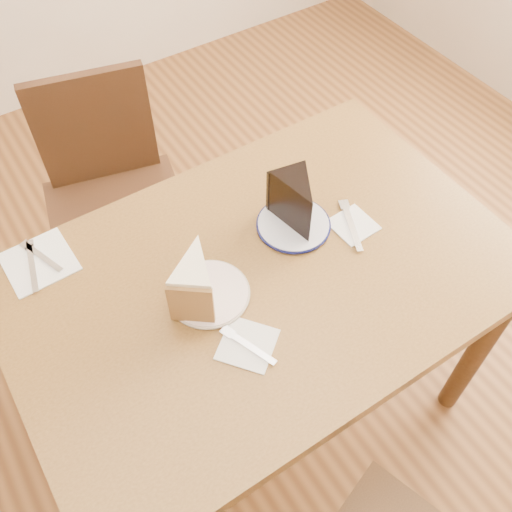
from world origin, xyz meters
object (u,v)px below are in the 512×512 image
object	(u,v)px
plate_cream	(209,294)
chocolate_cake	(298,206)
chair_far	(115,199)
plate_navy	(293,225)
carrot_cake	(196,278)
table	(262,295)

from	to	relation	value
plate_cream	chocolate_cake	bearing A→B (deg)	12.05
chair_far	chocolate_cake	bearing A→B (deg)	128.91
plate_navy	carrot_cake	size ratio (longest dim) A/B	1.36
chair_far	carrot_cake	distance (m)	0.73
table	chair_far	size ratio (longest dim) A/B	1.38
plate_cream	chocolate_cake	world-z (taller)	chocolate_cake
plate_navy	chocolate_cake	distance (m)	0.07
table	carrot_cake	size ratio (longest dim) A/B	9.09
table	plate_cream	size ratio (longest dim) A/B	6.60
table	carrot_cake	world-z (taller)	carrot_cake
carrot_cake	chair_far	bearing A→B (deg)	125.69
plate_navy	carrot_cake	distance (m)	0.32
chair_far	carrot_cake	world-z (taller)	carrot_cake
plate_navy	table	bearing A→B (deg)	-152.16
plate_navy	chair_far	bearing A→B (deg)	115.07
table	carrot_cake	distance (m)	0.23
chair_far	plate_cream	xyz separation A→B (m)	(-0.01, -0.66, 0.27)
chair_far	chocolate_cake	distance (m)	0.74
plate_cream	carrot_cake	size ratio (longest dim) A/B	1.38
plate_cream	carrot_cake	distance (m)	0.07
plate_cream	chocolate_cake	size ratio (longest dim) A/B	1.34
chair_far	plate_cream	size ratio (longest dim) A/B	4.78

